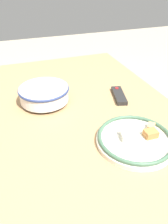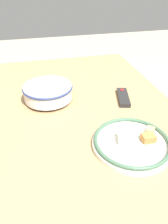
{
  "view_description": "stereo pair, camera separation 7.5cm",
  "coord_description": "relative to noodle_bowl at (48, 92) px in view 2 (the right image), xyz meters",
  "views": [
    {
      "loc": [
        0.71,
        -0.25,
        1.25
      ],
      "look_at": [
        0.0,
        -0.0,
        0.75
      ],
      "focal_mm": 35.0,
      "sensor_mm": 36.0,
      "label": 1
    },
    {
      "loc": [
        0.73,
        -0.18,
        1.25
      ],
      "look_at": [
        0.0,
        -0.0,
        0.75
      ],
      "focal_mm": 35.0,
      "sensor_mm": 36.0,
      "label": 2
    }
  ],
  "objects": [
    {
      "name": "dining_table",
      "position": [
        0.19,
        0.13,
        -0.12
      ],
      "size": [
        1.51,
        0.89,
        0.71
      ],
      "color": "tan",
      "rests_on": "ground_plane"
    },
    {
      "name": "tv_remote",
      "position": [
        0.07,
        0.36,
        -0.04
      ],
      "size": [
        0.17,
        0.09,
        0.02
      ],
      "rotation": [
        0.0,
        0.0,
        1.31
      ],
      "color": "black",
      "rests_on": "dining_table"
    },
    {
      "name": "noodle_bowl",
      "position": [
        0.0,
        0.0,
        0.0
      ],
      "size": [
        0.24,
        0.24,
        0.08
      ],
      "color": "silver",
      "rests_on": "dining_table"
    },
    {
      "name": "ground_plane",
      "position": [
        0.19,
        0.13,
        -0.75
      ],
      "size": [
        8.0,
        8.0,
        0.0
      ],
      "primitive_type": "plane",
      "color": "#B7A88E"
    },
    {
      "name": "food_plate",
      "position": [
        0.39,
        0.26,
        -0.03
      ],
      "size": [
        0.28,
        0.28,
        0.04
      ],
      "color": "silver",
      "rests_on": "dining_table"
    }
  ]
}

